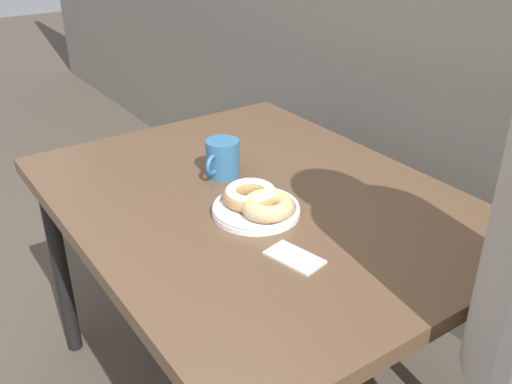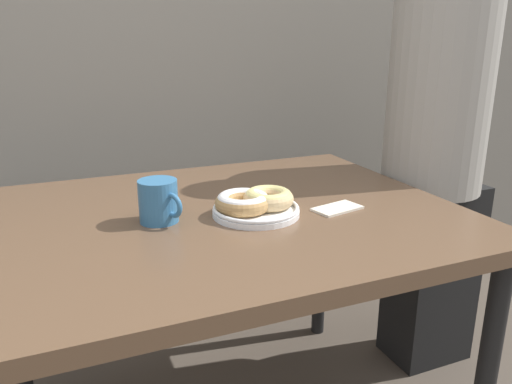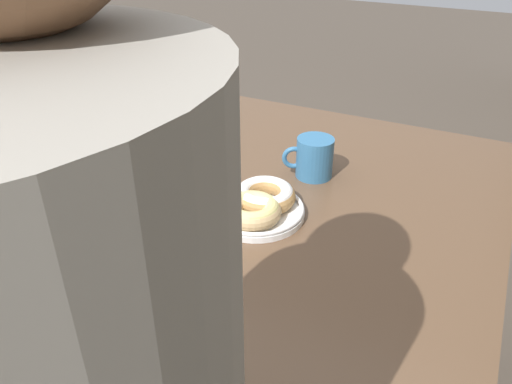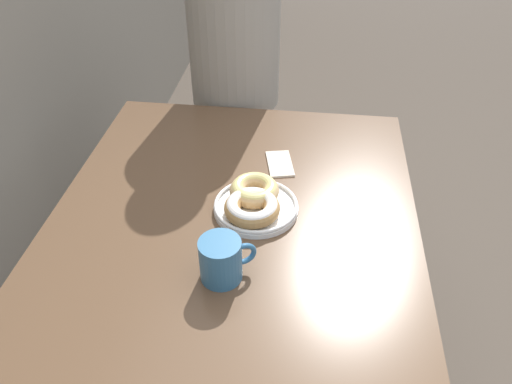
# 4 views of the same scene
# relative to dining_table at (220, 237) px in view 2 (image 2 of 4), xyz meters

# --- Properties ---
(dining_table) EXTENTS (1.21, 0.93, 0.72)m
(dining_table) POSITION_rel_dining_table_xyz_m (0.00, 0.00, 0.00)
(dining_table) COLOR brown
(dining_table) RESTS_ON ground_plane
(donut_plate) EXTENTS (0.23, 0.22, 0.06)m
(donut_plate) POSITION_rel_dining_table_xyz_m (0.08, -0.05, 0.10)
(donut_plate) COLOR white
(donut_plate) RESTS_ON dining_table
(coffee_mug) EXTENTS (0.09, 0.12, 0.10)m
(coffee_mug) POSITION_rel_dining_table_xyz_m (-0.15, -0.01, 0.12)
(coffee_mug) COLOR teal
(coffee_mug) RESTS_ON dining_table
(person_figure) EXTENTS (0.38, 0.32, 1.46)m
(person_figure) POSITION_rel_dining_table_xyz_m (0.79, 0.11, 0.12)
(person_figure) COLOR black
(person_figure) RESTS_ON ground_plane
(napkin) EXTENTS (0.14, 0.09, 0.01)m
(napkin) POSITION_rel_dining_table_xyz_m (0.29, -0.10, 0.07)
(napkin) COLOR beige
(napkin) RESTS_ON dining_table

